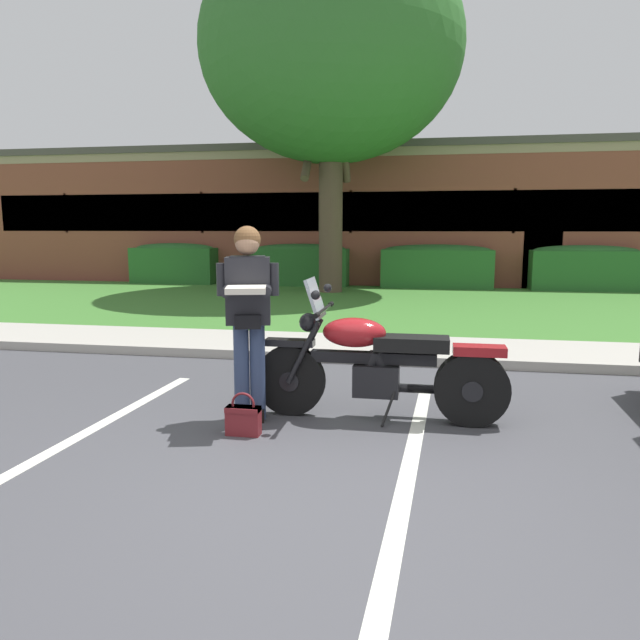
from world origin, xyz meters
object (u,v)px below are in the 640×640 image
(rider_person, at_px, (248,307))
(brick_building, at_px, (369,218))
(hedge_center_left, at_px, (300,264))
(motorcycle, at_px, (388,366))
(hedge_center_right, at_px, (437,266))
(handbag, at_px, (243,418))
(hedge_left, at_px, (175,263))
(shade_tree, at_px, (331,50))
(hedge_right, at_px, (585,268))

(rider_person, relative_size, brick_building, 0.06)
(hedge_center_left, xyz_separation_m, brick_building, (1.40, 5.47, 1.39))
(motorcycle, relative_size, hedge_center_right, 0.75)
(handbag, distance_m, hedge_left, 13.47)
(motorcycle, bearing_deg, hedge_center_left, 105.93)
(hedge_left, bearing_deg, hedge_center_left, 0.00)
(motorcycle, bearing_deg, shade_tree, 102.24)
(motorcycle, height_order, handbag, motorcycle)
(handbag, bearing_deg, motorcycle, 27.84)
(handbag, height_order, hedge_center_left, hedge_center_left)
(rider_person, bearing_deg, brick_building, 92.27)
(hedge_center_right, bearing_deg, handbag, -97.92)
(motorcycle, xyz_separation_m, hedge_center_right, (0.54, 11.47, 0.16))
(shade_tree, bearing_deg, hedge_right, 13.81)
(hedge_center_left, distance_m, hedge_center_right, 3.82)
(shade_tree, relative_size, hedge_center_right, 2.90)
(shade_tree, xyz_separation_m, hedge_center_left, (-1.13, 1.60, -5.30))
(rider_person, bearing_deg, motorcycle, 9.85)
(shade_tree, relative_size, hedge_left, 3.46)
(hedge_center_left, height_order, hedge_center_right, same)
(motorcycle, bearing_deg, handbag, -152.16)
(hedge_left, bearing_deg, brick_building, 46.37)
(brick_building, bearing_deg, shade_tree, -92.12)
(brick_building, bearing_deg, rider_person, -87.73)
(hedge_center_right, distance_m, hedge_right, 3.82)
(motorcycle, bearing_deg, rider_person, -170.15)
(handbag, distance_m, hedge_center_left, 12.27)
(hedge_center_right, height_order, brick_building, brick_building)
(brick_building, bearing_deg, hedge_right, -41.23)
(motorcycle, relative_size, brick_building, 0.09)
(hedge_right, bearing_deg, hedge_center_left, 180.00)
(hedge_center_right, bearing_deg, brick_building, 113.89)
(hedge_right, xyz_separation_m, brick_building, (-6.24, 5.47, 1.39))
(motorcycle, distance_m, handbag, 1.33)
(rider_person, bearing_deg, handbag, -81.01)
(hedge_center_left, height_order, brick_building, brick_building)
(motorcycle, bearing_deg, hedge_right, 69.19)
(shade_tree, xyz_separation_m, hedge_left, (-4.95, 1.60, -5.30))
(shade_tree, distance_m, hedge_center_right, 6.15)
(motorcycle, relative_size, hedge_left, 0.89)
(rider_person, height_order, hedge_left, rider_person)
(handbag, height_order, shade_tree, shade_tree)
(hedge_center_right, relative_size, hedge_right, 1.09)
(handbag, distance_m, hedge_right, 13.27)
(hedge_center_left, height_order, hedge_right, same)
(hedge_right, relative_size, brick_building, 0.10)
(rider_person, relative_size, hedge_center_left, 0.62)
(hedge_center_right, xyz_separation_m, hedge_right, (3.82, -0.00, -0.00))
(handbag, height_order, hedge_right, hedge_right)
(hedge_center_right, bearing_deg, shade_tree, -149.22)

